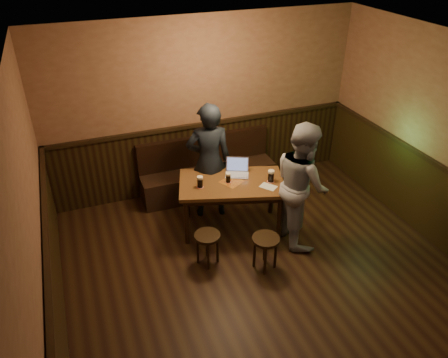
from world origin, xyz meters
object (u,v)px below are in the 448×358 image
person_suit (209,162)px  pint_right (271,176)px  pint_mid (228,178)px  laptop (237,170)px  stool_right (266,244)px  stool_left (207,240)px  pub_table (232,188)px  pint_left (200,182)px  bench (208,175)px  person_grey (302,184)px

person_suit → pint_right: bearing=147.9°
pint_mid → laptop: 0.27m
stool_right → pint_mid: pint_mid is taller
stool_left → person_suit: (0.40, 1.07, 0.53)m
pub_table → pint_mid: pint_mid is taller
pint_left → pint_right: pint_right is taller
pint_left → pint_right: size_ratio=0.94×
bench → person_grey: bearing=-63.6°
stool_left → pint_mid: pint_mid is taller
bench → pint_mid: size_ratio=15.23×
pint_right → person_grey: bearing=-51.8°
stool_right → laptop: size_ratio=1.19×
pint_right → stool_left: bearing=-158.5°
pub_table → pint_right: 0.58m
pub_table → stool_right: pub_table is taller
pint_mid → pint_right: bearing=-19.2°
pint_mid → pint_right: pint_right is taller
stool_right → pint_right: pint_right is taller
stool_right → person_grey: (0.71, 0.42, 0.50)m
laptop → pint_left: bearing=-140.7°
stool_left → person_grey: person_grey is taller
person_grey → bench: bearing=33.2°
stool_right → pint_right: 1.01m
laptop → person_suit: (-0.33, 0.27, 0.06)m
bench → pint_mid: bench is taller
stool_right → laptop: bearing=86.4°
bench → stool_right: size_ratio=4.58×
stool_right → pint_left: size_ratio=2.86×
pub_table → person_grey: bearing=-17.3°
laptop → person_grey: size_ratio=0.23×
bench → pint_left: size_ratio=13.12×
laptop → pint_right: bearing=-21.2°
bench → pint_left: bench is taller
pint_mid → person_suit: person_suit is taller
stool_right → pint_left: 1.22m
pint_left → stool_left: bearing=-100.9°
bench → pub_table: 1.12m
pub_table → person_suit: person_suit is taller
pint_right → laptop: (-0.36, 0.37, -0.03)m
pub_table → stool_left: size_ratio=3.54×
stool_right → person_grey: person_grey is taller
stool_right → pint_right: bearing=61.2°
bench → stool_left: bearing=-109.0°
pint_mid → laptop: laptop is taller
pint_right → laptop: laptop is taller
stool_right → laptop: (0.07, 1.15, 0.45)m
pint_right → person_suit: bearing=137.1°
pub_table → pint_mid: 0.18m
laptop → stool_right: bearing=-68.7°
pint_mid → pint_right: size_ratio=0.81×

